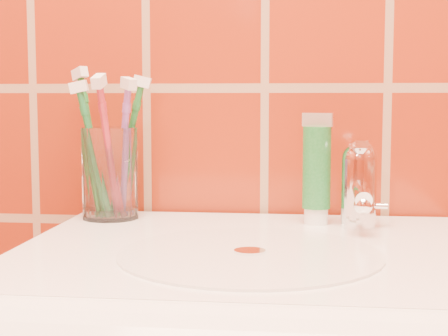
# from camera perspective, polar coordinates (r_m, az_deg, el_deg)

# --- Properties ---
(glass_tumbler) EXTENTS (0.09, 0.09, 0.13)m
(glass_tumbler) POSITION_cam_1_polar(r_m,az_deg,el_deg) (1.02, -9.45, -0.43)
(glass_tumbler) COLOR white
(glass_tumbler) RESTS_ON pedestal_sink
(toothpaste_tube) EXTENTS (0.04, 0.04, 0.16)m
(toothpaste_tube) POSITION_cam_1_polar(r_m,az_deg,el_deg) (0.97, 7.70, -0.37)
(toothpaste_tube) COLOR white
(toothpaste_tube) RESTS_ON pedestal_sink
(faucet) EXTENTS (0.05, 0.11, 0.12)m
(faucet) POSITION_cam_1_polar(r_m,az_deg,el_deg) (0.95, 11.17, -1.12)
(faucet) COLOR white
(faucet) RESTS_ON pedestal_sink
(toothbrush_0) EXTENTS (0.04, 0.15, 0.23)m
(toothbrush_0) POSITION_cam_1_polar(r_m,az_deg,el_deg) (0.98, -9.55, 1.43)
(toothbrush_0) COLOR #A22233
(toothbrush_0) RESTS_ON glass_tumbler
(toothbrush_1) EXTENTS (0.08, 0.07, 0.21)m
(toothbrush_1) POSITION_cam_1_polar(r_m,az_deg,el_deg) (1.01, -10.74, 1.32)
(toothbrush_1) COLOR #1C6A33
(toothbrush_1) RESTS_ON glass_tumbler
(toothbrush_2) EXTENTS (0.10, 0.10, 0.22)m
(toothbrush_2) POSITION_cam_1_polar(r_m,az_deg,el_deg) (1.00, -8.40, 1.48)
(toothbrush_2) COLOR #824A9E
(toothbrush_2) RESTS_ON glass_tumbler
(toothbrush_3) EXTENTS (0.14, 0.13, 0.23)m
(toothbrush_3) POSITION_cam_1_polar(r_m,az_deg,el_deg) (1.03, -10.91, 1.99)
(toothbrush_3) COLOR #1E712A
(toothbrush_3) RESTS_ON glass_tumbler
(toothbrush_4) EXTENTS (0.09, 0.08, 0.22)m
(toothbrush_4) POSITION_cam_1_polar(r_m,az_deg,el_deg) (1.02, -8.07, 1.66)
(toothbrush_4) COLOR #1F7531
(toothbrush_4) RESTS_ON glass_tumbler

